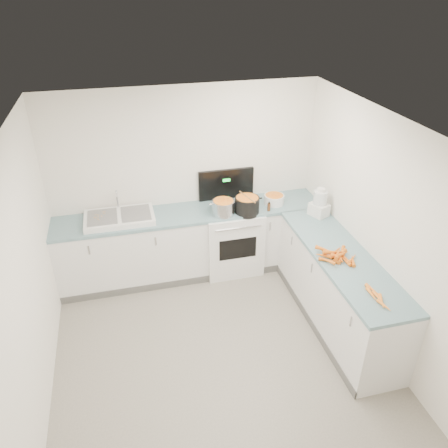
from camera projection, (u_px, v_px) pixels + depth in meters
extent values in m
cube|color=white|center=(192.00, 244.00, 5.92)|extent=(3.50, 0.60, 0.90)
cube|color=#70959F|center=(190.00, 213.00, 5.68)|extent=(3.50, 0.62, 0.04)
cube|color=white|center=(337.00, 290.00, 5.05)|extent=(0.60, 2.20, 0.90)
cube|color=#70959F|center=(343.00, 256.00, 4.81)|extent=(0.62, 2.20, 0.04)
cube|color=white|center=(231.00, 239.00, 6.01)|extent=(0.76, 0.65, 0.90)
cube|color=black|center=(226.00, 184.00, 5.91)|extent=(0.76, 0.05, 0.42)
cube|color=white|center=(120.00, 218.00, 5.46)|extent=(0.86, 0.52, 0.07)
cube|color=slate|center=(102.00, 217.00, 5.40)|extent=(0.36, 0.42, 0.01)
cube|color=slate|center=(136.00, 213.00, 5.49)|extent=(0.36, 0.42, 0.01)
cylinder|color=silver|center=(117.00, 199.00, 5.57)|extent=(0.03, 0.03, 0.24)
cylinder|color=silver|center=(223.00, 208.00, 5.58)|extent=(0.37, 0.37, 0.21)
cylinder|color=black|center=(247.00, 206.00, 5.62)|extent=(0.35, 0.35, 0.23)
cylinder|color=#AD7A47|center=(247.00, 197.00, 5.56)|extent=(0.11, 0.37, 0.02)
cylinder|color=white|center=(274.00, 199.00, 5.85)|extent=(0.35, 0.35, 0.12)
cylinder|color=#593319|center=(269.00, 207.00, 5.67)|extent=(0.04, 0.04, 0.10)
cylinder|color=#E5B266|center=(276.00, 204.00, 5.77)|extent=(0.05, 0.05, 0.09)
cube|color=white|center=(319.00, 209.00, 5.56)|extent=(0.26, 0.28, 0.16)
cylinder|color=silver|center=(320.00, 198.00, 5.47)|extent=(0.17, 0.17, 0.17)
cylinder|color=white|center=(321.00, 190.00, 5.42)|extent=(0.10, 0.10, 0.04)
cone|color=orange|center=(352.00, 259.00, 4.70)|extent=(0.18, 0.17, 0.04)
cone|color=orange|center=(346.00, 259.00, 4.70)|extent=(0.07, 0.20, 0.05)
cone|color=orange|center=(340.00, 257.00, 4.73)|extent=(0.16, 0.18, 0.04)
cone|color=orange|center=(333.00, 254.00, 4.78)|extent=(0.09, 0.18, 0.05)
cone|color=orange|center=(353.00, 261.00, 4.67)|extent=(0.11, 0.20, 0.04)
cone|color=orange|center=(346.00, 261.00, 4.67)|extent=(0.06, 0.18, 0.04)
cone|color=orange|center=(337.00, 257.00, 4.72)|extent=(0.05, 0.17, 0.05)
cone|color=orange|center=(324.00, 256.00, 4.75)|extent=(0.18, 0.14, 0.05)
cone|color=orange|center=(328.00, 260.00, 4.68)|extent=(0.19, 0.15, 0.04)
cone|color=orange|center=(336.00, 256.00, 4.74)|extent=(0.14, 0.20, 0.05)
cone|color=orange|center=(342.00, 251.00, 4.83)|extent=(0.16, 0.18, 0.04)
cone|color=orange|center=(340.00, 258.00, 4.70)|extent=(0.15, 0.17, 0.05)
cone|color=orange|center=(338.00, 258.00, 4.70)|extent=(0.16, 0.14, 0.05)
cone|color=orange|center=(329.00, 253.00, 4.77)|extent=(0.12, 0.20, 0.04)
cone|color=orange|center=(332.00, 252.00, 4.73)|extent=(0.21, 0.09, 0.05)
cone|color=orange|center=(328.00, 261.00, 4.63)|extent=(0.13, 0.15, 0.04)
cone|color=orange|center=(343.00, 254.00, 4.71)|extent=(0.17, 0.10, 0.05)
cone|color=orange|center=(324.00, 249.00, 4.79)|extent=(0.17, 0.17, 0.05)
cone|color=orange|center=(338.00, 255.00, 4.72)|extent=(0.17, 0.06, 0.05)
cone|color=orange|center=(340.00, 254.00, 4.74)|extent=(0.20, 0.14, 0.04)
cone|color=orange|center=(340.00, 258.00, 4.68)|extent=(0.06, 0.18, 0.05)
cone|color=orange|center=(336.00, 251.00, 4.78)|extent=(0.19, 0.15, 0.04)
cone|color=orange|center=(338.00, 253.00, 4.72)|extent=(0.17, 0.20, 0.05)
cone|color=orange|center=(384.00, 305.00, 4.05)|extent=(0.07, 0.17, 0.04)
cone|color=orange|center=(382.00, 301.00, 4.10)|extent=(0.10, 0.19, 0.04)
cone|color=orange|center=(378.00, 297.00, 4.15)|extent=(0.04, 0.16, 0.04)
cone|color=orange|center=(371.00, 294.00, 4.19)|extent=(0.05, 0.19, 0.04)
cone|color=orange|center=(372.00, 289.00, 4.25)|extent=(0.08, 0.18, 0.04)
cube|color=tan|center=(98.00, 219.00, 5.33)|extent=(0.04, 0.05, 0.00)
cube|color=tan|center=(105.00, 213.00, 5.49)|extent=(0.03, 0.02, 0.00)
cube|color=tan|center=(100.00, 219.00, 5.36)|extent=(0.04, 0.04, 0.00)
cube|color=tan|center=(101.00, 221.00, 5.32)|extent=(0.01, 0.03, 0.00)
cube|color=tan|center=(98.00, 216.00, 5.40)|extent=(0.01, 0.05, 0.00)
cube|color=tan|center=(102.00, 216.00, 5.41)|extent=(0.01, 0.05, 0.00)
cube|color=tan|center=(97.00, 215.00, 5.44)|extent=(0.05, 0.02, 0.00)
cube|color=tan|center=(95.00, 217.00, 5.38)|extent=(0.03, 0.04, 0.00)
cube|color=tan|center=(93.00, 213.00, 5.48)|extent=(0.03, 0.02, 0.00)
cube|color=tan|center=(104.00, 212.00, 5.51)|extent=(0.05, 0.02, 0.00)
cube|color=tan|center=(104.00, 213.00, 5.47)|extent=(0.03, 0.04, 0.00)
cube|color=tan|center=(95.00, 218.00, 5.38)|extent=(0.04, 0.03, 0.00)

